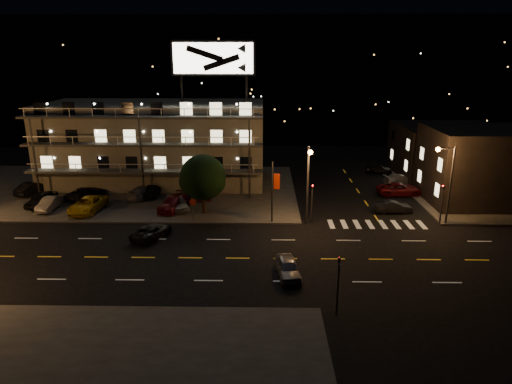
{
  "coord_description": "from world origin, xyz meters",
  "views": [
    {
      "loc": [
        4.17,
        -35.06,
        16.46
      ],
      "look_at": [
        3.4,
        8.0,
        3.42
      ],
      "focal_mm": 32.0,
      "sensor_mm": 36.0,
      "label": 1
    }
  ],
  "objects_px": {
    "road_car_west": "(152,231)",
    "side_car_0": "(394,207)",
    "lot_car_2": "(88,205)",
    "lot_car_4": "(178,203)",
    "lot_car_7": "(144,192)",
    "tree": "(203,179)",
    "road_car_east": "(288,268)"
  },
  "relations": [
    {
      "from": "tree",
      "to": "lot_car_7",
      "type": "distance_m",
      "value": 9.88
    },
    {
      "from": "road_car_east",
      "to": "lot_car_7",
      "type": "bearing_deg",
      "value": 123.18
    },
    {
      "from": "lot_car_4",
      "to": "road_car_west",
      "type": "distance_m",
      "value": 7.88
    },
    {
      "from": "tree",
      "to": "side_car_0",
      "type": "height_order",
      "value": "tree"
    },
    {
      "from": "tree",
      "to": "lot_car_7",
      "type": "xyz_separation_m",
      "value": [
        -7.75,
        5.31,
        -3.07
      ]
    },
    {
      "from": "road_car_east",
      "to": "road_car_west",
      "type": "bearing_deg",
      "value": 142.55
    },
    {
      "from": "lot_car_2",
      "to": "road_car_east",
      "type": "xyz_separation_m",
      "value": [
        20.87,
        -14.31,
        -0.22
      ]
    },
    {
      "from": "lot_car_7",
      "to": "side_car_0",
      "type": "xyz_separation_m",
      "value": [
        28.25,
        -4.56,
        -0.22
      ]
    },
    {
      "from": "side_car_0",
      "to": "road_car_west",
      "type": "relative_size",
      "value": 0.84
    },
    {
      "from": "lot_car_7",
      "to": "side_car_0",
      "type": "bearing_deg",
      "value": -165.08
    },
    {
      "from": "road_car_west",
      "to": "lot_car_2",
      "type": "bearing_deg",
      "value": -15.55
    },
    {
      "from": "tree",
      "to": "lot_car_4",
      "type": "bearing_deg",
      "value": 160.18
    },
    {
      "from": "lot_car_2",
      "to": "road_car_east",
      "type": "bearing_deg",
      "value": -27.3
    },
    {
      "from": "lot_car_4",
      "to": "road_car_east",
      "type": "distance_m",
      "value": 18.99
    },
    {
      "from": "tree",
      "to": "side_car_0",
      "type": "bearing_deg",
      "value": 2.09
    },
    {
      "from": "tree",
      "to": "lot_car_2",
      "type": "relative_size",
      "value": 1.15
    },
    {
      "from": "lot_car_4",
      "to": "lot_car_7",
      "type": "height_order",
      "value": "lot_car_4"
    },
    {
      "from": "road_car_east",
      "to": "road_car_west",
      "type": "height_order",
      "value": "road_car_east"
    },
    {
      "from": "side_car_0",
      "to": "road_car_east",
      "type": "bearing_deg",
      "value": 138.77
    },
    {
      "from": "side_car_0",
      "to": "lot_car_2",
      "type": "bearing_deg",
      "value": 88.99
    },
    {
      "from": "lot_car_4",
      "to": "lot_car_7",
      "type": "relative_size",
      "value": 0.92
    },
    {
      "from": "lot_car_2",
      "to": "side_car_0",
      "type": "distance_m",
      "value": 33.04
    },
    {
      "from": "lot_car_2",
      "to": "lot_car_4",
      "type": "height_order",
      "value": "lot_car_2"
    },
    {
      "from": "road_car_east",
      "to": "side_car_0",
      "type": "bearing_deg",
      "value": 44.4
    },
    {
      "from": "lot_car_2",
      "to": "road_car_west",
      "type": "xyz_separation_m",
      "value": [
        8.55,
        -6.89,
        -0.28
      ]
    },
    {
      "from": "tree",
      "to": "lot_car_4",
      "type": "relative_size",
      "value": 1.42
    },
    {
      "from": "lot_car_7",
      "to": "road_car_west",
      "type": "height_order",
      "value": "lot_car_7"
    },
    {
      "from": "lot_car_4",
      "to": "side_car_0",
      "type": "relative_size",
      "value": 1.15
    },
    {
      "from": "road_car_east",
      "to": "lot_car_4",
      "type": "bearing_deg",
      "value": 120.25
    },
    {
      "from": "road_car_west",
      "to": "side_car_0",
      "type": "bearing_deg",
      "value": -139.68
    },
    {
      "from": "tree",
      "to": "lot_car_7",
      "type": "relative_size",
      "value": 1.31
    },
    {
      "from": "road_car_west",
      "to": "tree",
      "type": "bearing_deg",
      "value": -97.19
    }
  ]
}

